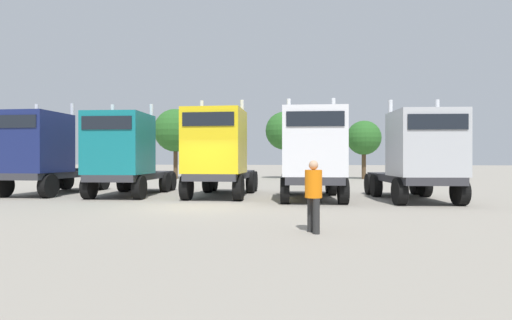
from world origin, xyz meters
TOP-DOWN VIEW (x-y plane):
  - ground at (0.00, 0.00)m, footprint 200.00×200.00m
  - semi_truck_navy at (-8.48, 3.38)m, footprint 2.60×5.96m
  - semi_truck_teal at (-4.31, 3.28)m, footprint 2.95×6.19m
  - semi_truck_yellow at (0.01, 3.39)m, footprint 2.63×6.09m
  - semi_truck_white at (4.13, 2.62)m, footprint 2.87×6.14m
  - semi_truck_silver at (8.34, 2.69)m, footprint 3.05×5.89m
  - visitor_in_hivis at (4.12, -4.37)m, footprint 0.54×0.54m
  - oak_far_left at (-7.46, 19.12)m, footprint 3.70×3.70m
  - oak_far_centre at (1.82, 20.98)m, footprint 3.34×3.34m
  - oak_far_right at (8.60, 20.91)m, footprint 2.93×2.93m

SIDE VIEW (x-z plane):
  - ground at x=0.00m, z-range 0.00..0.00m
  - visitor_in_hivis at x=4.12m, z-range 0.13..1.82m
  - semi_truck_silver at x=8.34m, z-range -0.24..3.92m
  - semi_truck_white at x=4.13m, z-range -0.23..4.08m
  - semi_truck_teal at x=-4.31m, z-range -0.21..4.12m
  - semi_truck_yellow at x=0.01m, z-range -0.21..4.22m
  - semi_truck_navy at x=-8.48m, z-range -0.19..4.25m
  - oak_far_right at x=8.60m, z-range 1.01..6.00m
  - oak_far_left at x=-7.46m, z-range 1.15..7.19m
  - oak_far_centre at x=1.82m, z-range 1.24..7.11m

